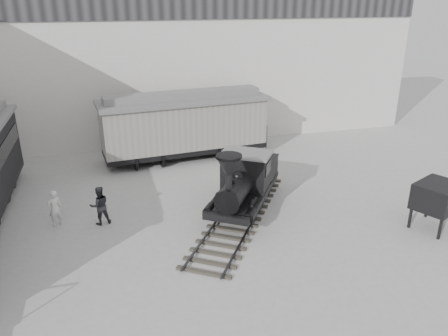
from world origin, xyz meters
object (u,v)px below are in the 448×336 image
object	(u,v)px
locomotive	(244,185)
visitor_a	(55,208)
boxcar	(184,124)
coal_hopper	(437,199)
visitor_b	(100,205)

from	to	relation	value
locomotive	visitor_a	bearing A→B (deg)	-151.97
boxcar	coal_hopper	xyz separation A→B (m)	(8.60, -11.61, -0.82)
boxcar	coal_hopper	bearing A→B (deg)	-58.99
boxcar	visitor_a	bearing A→B (deg)	-140.66
visitor_a	visitor_b	distance (m)	1.90
locomotive	visitor_a	xyz separation A→B (m)	(-8.29, 0.80, -0.44)
coal_hopper	visitor_b	bearing A→B (deg)	137.96
boxcar	visitor_a	xyz separation A→B (m)	(-7.05, -7.01, -1.34)
visitor_a	visitor_b	size ratio (longest dim) A/B	0.94
visitor_b	coal_hopper	world-z (taller)	coal_hopper
boxcar	visitor_b	xyz separation A→B (m)	(-5.18, -7.38, -1.28)
boxcar	visitor_a	world-z (taller)	boxcar
visitor_b	visitor_a	bearing A→B (deg)	-22.02
boxcar	coal_hopper	size ratio (longest dim) A/B	4.38
visitor_a	coal_hopper	size ratio (longest dim) A/B	0.70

